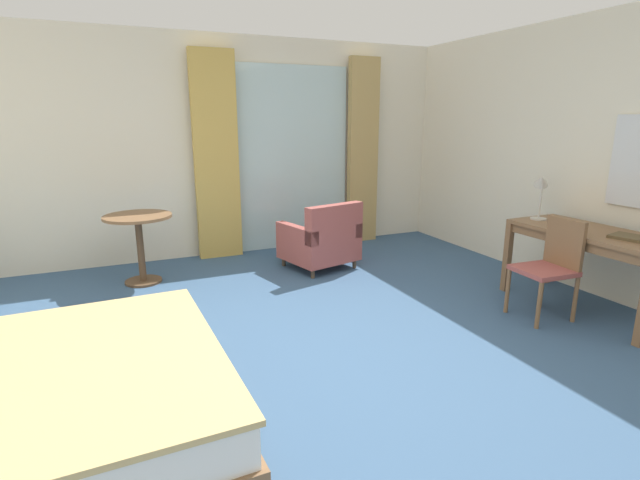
# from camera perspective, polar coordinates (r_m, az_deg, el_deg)

# --- Properties ---
(ground) EXTENTS (6.66, 6.65, 0.10)m
(ground) POSITION_cam_1_polar(r_m,az_deg,el_deg) (3.57, -0.74, -14.57)
(ground) COLOR #38567A
(wall_back) EXTENTS (6.26, 0.12, 2.62)m
(wall_back) POSITION_cam_1_polar(r_m,az_deg,el_deg) (6.07, -12.46, 10.59)
(wall_back) COLOR silver
(wall_back) RESTS_ON ground
(wall_right) EXTENTS (0.12, 6.25, 2.62)m
(wall_right) POSITION_cam_1_polar(r_m,az_deg,el_deg) (5.18, 32.55, 8.11)
(wall_right) COLOR silver
(wall_right) RESTS_ON ground
(balcony_glass_door) EXTENTS (1.54, 0.02, 2.31)m
(balcony_glass_door) POSITION_cam_1_polar(r_m,az_deg,el_deg) (6.28, -3.40, 9.56)
(balcony_glass_door) COLOR silver
(balcony_glass_door) RESTS_ON ground
(curtain_panel_left) EXTENTS (0.52, 0.10, 2.44)m
(curtain_panel_left) POSITION_cam_1_polar(r_m,az_deg,el_deg) (5.90, -12.21, 9.58)
(curtain_panel_left) COLOR tan
(curtain_panel_left) RESTS_ON ground
(curtain_panel_right) EXTENTS (0.42, 0.10, 2.44)m
(curtain_panel_right) POSITION_cam_1_polar(r_m,az_deg,el_deg) (6.60, 5.11, 10.31)
(curtain_panel_right) COLOR tan
(curtain_panel_right) RESTS_ON ground
(writing_desk) EXTENTS (0.66, 1.40, 0.72)m
(writing_desk) POSITION_cam_1_polar(r_m,az_deg,el_deg) (4.81, 29.73, -0.07)
(writing_desk) COLOR brown
(writing_desk) RESTS_ON ground
(desk_chair) EXTENTS (0.45, 0.43, 0.85)m
(desk_chair) POSITION_cam_1_polar(r_m,az_deg,el_deg) (4.52, 25.76, -2.49)
(desk_chair) COLOR #9E4C47
(desk_chair) RESTS_ON ground
(desk_lamp) EXTENTS (0.32, 0.31, 0.45)m
(desk_lamp) POSITION_cam_1_polar(r_m,az_deg,el_deg) (5.20, 24.75, 5.75)
(desk_lamp) COLOR #B7B2A8
(desk_lamp) RESTS_ON writing_desk
(closed_book) EXTENTS (0.29, 0.37, 0.02)m
(closed_book) POSITION_cam_1_polar(r_m,az_deg,el_deg) (4.61, 33.26, 0.20)
(closed_book) COLOR brown
(closed_book) RESTS_ON writing_desk
(armchair_by_window) EXTENTS (0.86, 0.83, 0.77)m
(armchair_by_window) POSITION_cam_1_polar(r_m,az_deg,el_deg) (5.44, 0.19, -0.12)
(armchair_by_window) COLOR #9E4C47
(armchair_by_window) RESTS_ON ground
(round_cafe_table) EXTENTS (0.67, 0.67, 0.72)m
(round_cafe_table) POSITION_cam_1_polar(r_m,az_deg,el_deg) (5.24, -20.69, 0.79)
(round_cafe_table) COLOR brown
(round_cafe_table) RESTS_ON ground
(wall_mirror) EXTENTS (0.02, 0.45, 0.79)m
(wall_mirror) POSITION_cam_1_polar(r_m,az_deg,el_deg) (5.03, 33.41, 7.79)
(wall_mirror) COLOR silver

